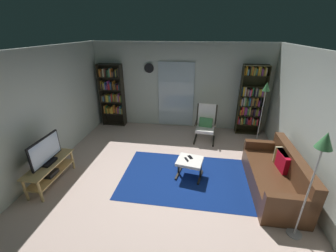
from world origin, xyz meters
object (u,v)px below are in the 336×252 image
Objects in this scene: leather_sofa at (276,176)px; floor_lamp_by_shelf at (265,95)px; floor_lamp_by_sofa at (321,154)px; wall_clock at (149,68)px; ottoman at (190,163)px; television at (46,152)px; cell_phone at (190,157)px; lounge_armchair at (206,122)px; bookshelf_near_sofa at (251,100)px; bookshelf_near_tv at (112,93)px; tv_stand at (50,170)px; tv_remote at (186,159)px.

floor_lamp_by_shelf is at bearing 87.22° from leather_sofa.
wall_clock reaches higher than floor_lamp_by_sofa.
leather_sofa is at bearing -5.51° from ottoman.
television is at bearing -166.88° from ottoman.
floor_lamp_by_sofa is at bearing -67.76° from cell_phone.
floor_lamp_by_sofa is at bearing -65.56° from lounge_armchair.
wall_clock is (-3.03, 0.15, 0.81)m from bookshelf_near_sofa.
bookshelf_near_tv reaches higher than floor_lamp_by_shelf.
floor_lamp_by_sofa is (4.49, -0.57, 0.72)m from television.
cell_phone is at bearing 142.37° from floor_lamp_by_sofa.
leather_sofa is (4.33, -2.63, -0.74)m from bookshelf_near_tv.
floor_lamp_by_sofa is at bearing -40.26° from bookshelf_near_tv.
television is 3.14m from bookshelf_near_tv.
bookshelf_near_tv is at bearing 87.58° from tv_stand.
television is at bearing -141.86° from lounge_armchair.
television is (0.00, 0.01, 0.42)m from tv_stand.
wall_clock is at bearing 89.80° from cell_phone.
leather_sofa reaches higher than cell_phone.
floor_lamp_by_shelf is (0.18, -0.61, 0.32)m from bookshelf_near_sofa.
lounge_armchair reaches higher than ottoman.
cell_phone is (0.07, 0.10, -0.00)m from tv_remote.
ottoman is at bearing 13.12° from television.
bookshelf_near_sofa is at bearing 91.73° from floor_lamp_by_sofa.
bookshelf_near_sofa is at bearing 27.29° from tv_remote.
lounge_armchair is 1.85m from tv_remote.
bookshelf_near_tv is 14.05× the size of cell_phone.
television is 5.80× the size of tv_remote.
lounge_armchair is (-1.26, -0.65, -0.51)m from bookshelf_near_sofa.
wall_clock is at bearing 89.26° from tv_remote.
leather_sofa is 4.44m from wall_clock.
bookshelf_near_sofa is 1.99× the size of lounge_armchair.
bookshelf_near_tv is 6.78× the size of wall_clock.
bookshelf_near_sofa reaches higher than television.
tv_stand is at bearing 165.02° from tv_remote.
bookshelf_near_sofa is 1.15× the size of floor_lamp_by_sofa.
floor_lamp_by_sofa reaches higher than tv_stand.
tv_remote is at bearing -62.29° from wall_clock.
cell_phone is (2.65, -2.37, -0.64)m from bookshelf_near_tv.
bookshelf_near_tv is at bearing 167.31° from lounge_armchair.
bookshelf_near_tv is at bearing 108.02° from cell_phone.
ottoman is (-0.34, -1.80, -0.20)m from lounge_armchair.
bookshelf_near_tv reaches higher than tv_stand.
wall_clock is (-1.44, 2.60, 1.51)m from ottoman.
floor_lamp_by_sofa is (4.36, -3.69, 0.40)m from bookshelf_near_tv.
cell_phone is 0.08× the size of floor_lamp_by_sofa.
wall_clock reaches higher than floor_lamp_by_shelf.
floor_lamp_by_shelf is (0.10, 1.99, 1.05)m from leather_sofa.
cell_phone is at bearing 15.16° from tv_stand.
bookshelf_near_sofa is 3.69m from floor_lamp_by_sofa.
floor_lamp_by_shelf is at bearing 28.53° from television.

